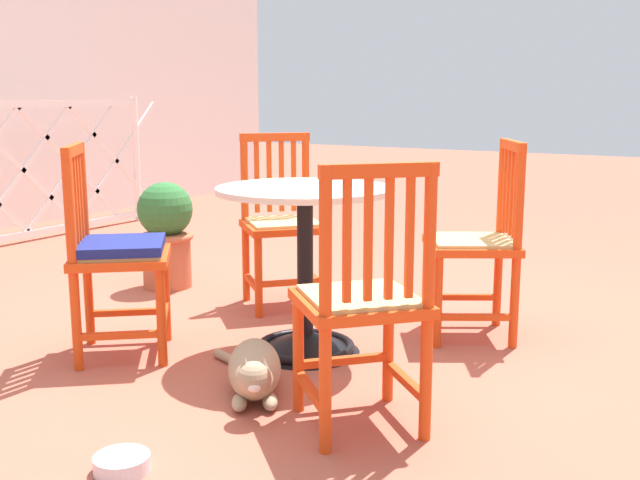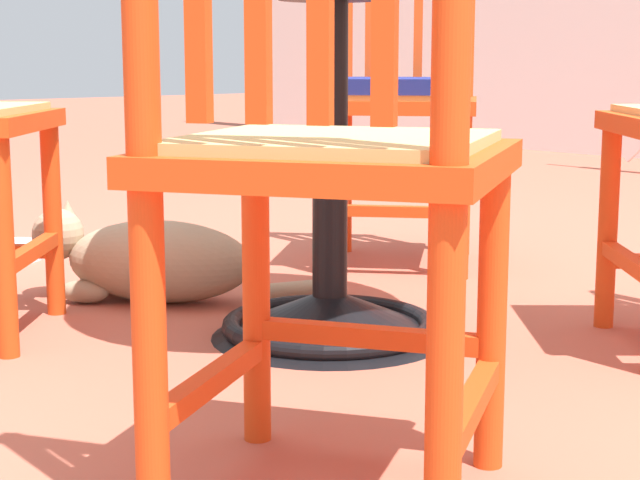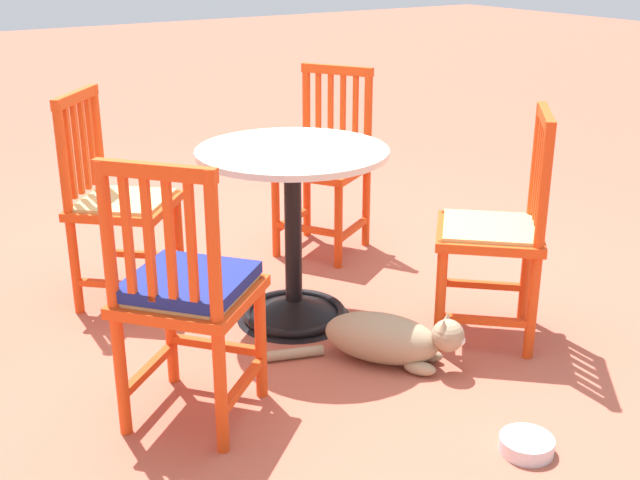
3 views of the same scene
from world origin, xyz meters
The scene contains 6 objects.
ground_plane centered at (0.00, 0.00, 0.00)m, with size 24.00×24.00×0.00m, color #AD5642.
cafe_table centered at (0.03, 0.03, 0.28)m, with size 0.76×0.76×0.73m.
orange_chair_at_corner centered at (0.64, -0.52, 0.43)m, with size 0.55×0.55×0.91m.
orange_chair_by_planter centered at (-0.42, 0.70, 0.45)m, with size 0.56×0.56×0.91m.
tabby_cat centered at (-0.49, -0.08, 0.10)m, with size 0.51×0.59×0.23m.
pet_water_bowl centered at (-1.17, -0.09, 0.03)m, with size 0.17×0.17×0.05m, color silver.
Camera 2 is at (1.56, -1.35, 0.56)m, focal length 59.02 mm.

